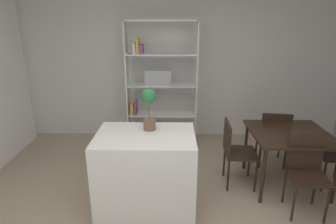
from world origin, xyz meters
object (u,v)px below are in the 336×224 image
object	(u,v)px
potted_plant_on_island	(149,106)
dining_chair_island_side	(234,148)
dining_table	(289,138)
dining_chair_near	(306,166)
dining_chair_far	(274,134)
kitchen_island	(146,171)
open_bookshelf	(157,85)

from	to	relation	value
potted_plant_on_island	dining_chair_island_side	xyz separation A→B (m)	(1.09, 0.35, -0.68)
dining_table	dining_chair_near	distance (m)	0.52
dining_chair_far	dining_table	bearing A→B (deg)	99.58
potted_plant_on_island	dining_chair_island_side	size ratio (longest dim) A/B	0.55
kitchen_island	dining_chair_far	xyz separation A→B (m)	(1.82, 1.00, 0.07)
open_bookshelf	dining_chair_far	bearing A→B (deg)	-25.42
dining_chair_far	potted_plant_on_island	bearing A→B (deg)	33.66
dining_table	open_bookshelf	bearing A→B (deg)	142.96
potted_plant_on_island	dining_chair_far	distance (m)	2.09
open_bookshelf	dining_chair_island_side	distance (m)	1.82
dining_chair_island_side	kitchen_island	bearing A→B (deg)	116.12
kitchen_island	dining_chair_far	size ratio (longest dim) A/B	1.26
kitchen_island	dining_table	xyz separation A→B (m)	(1.84, 0.50, 0.22)
kitchen_island	dining_chair_island_side	world-z (taller)	kitchen_island
dining_table	dining_chair_far	world-z (taller)	dining_chair_far
dining_table	dining_chair_far	xyz separation A→B (m)	(-0.01, 0.51, -0.15)
potted_plant_on_island	dining_chair_near	world-z (taller)	potted_plant_on_island
open_bookshelf	dining_chair_far	distance (m)	2.05
kitchen_island	open_bookshelf	bearing A→B (deg)	88.86
kitchen_island	potted_plant_on_island	bearing A→B (deg)	75.96
open_bookshelf	dining_chair_island_side	size ratio (longest dim) A/B	2.41
potted_plant_on_island	open_bookshelf	distance (m)	1.71
kitchen_island	dining_chair_near	size ratio (longest dim) A/B	1.19
open_bookshelf	dining_chair_island_side	xyz separation A→B (m)	(1.09, -1.35, -0.53)
open_bookshelf	potted_plant_on_island	bearing A→B (deg)	-89.97
dining_table	dining_chair_near	world-z (taller)	dining_chair_near
dining_table	dining_chair_near	xyz separation A→B (m)	(0.01, -0.51, -0.13)
potted_plant_on_island	open_bookshelf	size ratio (longest dim) A/B	0.23
potted_plant_on_island	dining_table	xyz separation A→B (m)	(1.80, 0.34, -0.54)
dining_table	dining_chair_island_side	xyz separation A→B (m)	(-0.71, 0.00, -0.14)
dining_chair_far	open_bookshelf	bearing A→B (deg)	-17.32
kitchen_island	dining_table	distance (m)	1.91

